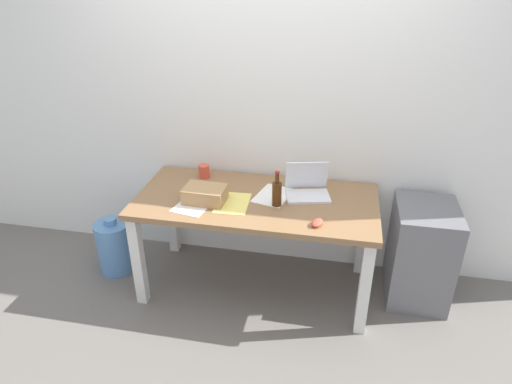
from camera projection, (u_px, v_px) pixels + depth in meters
ground_plane at (256, 284)px, 3.34m from camera, size 8.00×8.00×0.00m
back_wall at (268, 96)px, 3.12m from camera, size 5.20×0.08×2.60m
desk at (256, 211)px, 3.05m from camera, size 1.61×0.76×0.72m
laptop_right at (307, 188)px, 3.03m from camera, size 0.33×0.28×0.22m
beer_bottle at (277, 193)px, 2.88m from camera, size 0.06×0.06×0.24m
computer_mouse at (317, 223)px, 2.70m from camera, size 0.09×0.11×0.03m
cardboard_box at (205, 194)px, 2.95m from camera, size 0.27×0.20×0.10m
coffee_mug at (204, 171)px, 3.28m from camera, size 0.08×0.08×0.09m
paper_sheet_front_left at (195, 204)px, 2.94m from camera, size 0.26×0.33×0.00m
paper_sheet_near_back at (273, 195)px, 3.04m from camera, size 0.28×0.34×0.00m
paper_yellow_folder at (233, 203)px, 2.95m from camera, size 0.23×0.31×0.00m
water_cooler_jug at (115, 246)px, 3.42m from camera, size 0.26×0.26×0.46m
filing_cabinet at (420, 253)px, 3.08m from camera, size 0.40×0.48×0.71m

